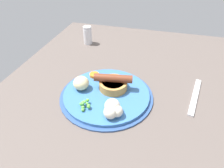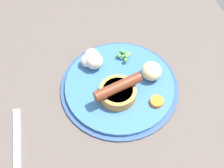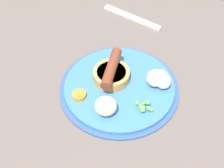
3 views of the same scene
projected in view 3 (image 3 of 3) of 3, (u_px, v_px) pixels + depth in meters
The scene contains 8 objects.
dining_table at pixel (122, 82), 92.07cm from camera, with size 110.00×80.00×3.00cm, color #564C47.
dinner_plate at pixel (119, 89), 87.97cm from camera, with size 28.19×28.19×1.40cm.
sausage_pudding at pixel (111, 73), 87.36cm from camera, with size 8.60×11.75×4.99cm.
pea_pile at pixel (144, 106), 82.28cm from camera, with size 4.29×3.37×1.67cm.
cauliflower_floret at pixel (159, 79), 86.22cm from camera, with size 5.87×5.41×4.21cm.
potato_chunk_0 at pixel (106, 106), 80.94cm from camera, with size 4.79×4.91×4.13cm, color beige.
carrot_slice_0 at pixel (79, 95), 84.94cm from camera, with size 3.12×3.12×0.97cm, color orange.
fork at pixel (132, 17), 105.56cm from camera, with size 18.00×1.60×0.60cm, color silver.
Camera 3 is at (21.25, -56.82, 70.81)cm, focal length 60.00 mm.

